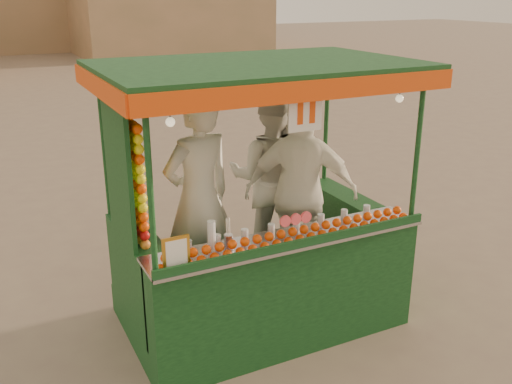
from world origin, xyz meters
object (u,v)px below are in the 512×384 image
vendor_left (199,198)px  vendor_middle (272,178)px  vendor_right (301,193)px  juice_cart (257,249)px

vendor_left → vendor_middle: vendor_left is taller
vendor_left → vendor_right: bearing=156.4°
juice_cart → vendor_right: juice_cart is taller
vendor_middle → vendor_right: (0.05, -0.50, -0.01)m
vendor_right → juice_cart: bearing=45.9°
juice_cart → vendor_left: juice_cart is taller
vendor_middle → vendor_right: vendor_middle is taller
vendor_middle → vendor_right: size_ratio=1.01×
vendor_left → juice_cart: bearing=130.1°
juice_cart → vendor_left: 0.71m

